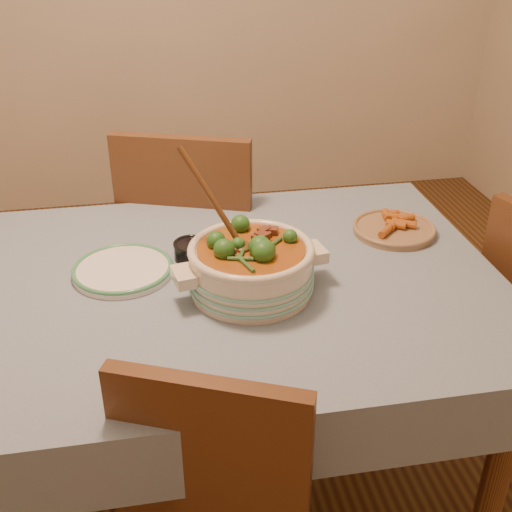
{
  "coord_description": "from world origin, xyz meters",
  "views": [
    {
      "loc": [
        -0.08,
        -1.46,
        1.65
      ],
      "look_at": [
        0.17,
        -0.08,
        0.87
      ],
      "focal_mm": 45.0,
      "sensor_mm": 36.0,
      "label": 1
    }
  ],
  "objects_px": {
    "dining_table": "(190,311)",
    "stew_casserole": "(251,264)",
    "fried_plate": "(394,228)",
    "chair_far": "(194,240)",
    "white_plate": "(123,269)",
    "condiment_bowl": "(191,249)"
  },
  "relations": [
    {
      "from": "dining_table",
      "to": "condiment_bowl",
      "type": "bearing_deg",
      "value": 81.51
    },
    {
      "from": "fried_plate",
      "to": "white_plate",
      "type": "bearing_deg",
      "value": -172.93
    },
    {
      "from": "dining_table",
      "to": "fried_plate",
      "type": "relative_size",
      "value": 5.56
    },
    {
      "from": "stew_casserole",
      "to": "chair_far",
      "type": "height_order",
      "value": "stew_casserole"
    },
    {
      "from": "dining_table",
      "to": "stew_casserole",
      "type": "height_order",
      "value": "stew_casserole"
    },
    {
      "from": "fried_plate",
      "to": "chair_far",
      "type": "distance_m",
      "value": 0.75
    },
    {
      "from": "white_plate",
      "to": "fried_plate",
      "type": "height_order",
      "value": "fried_plate"
    },
    {
      "from": "dining_table",
      "to": "condiment_bowl",
      "type": "xyz_separation_m",
      "value": [
        0.02,
        0.13,
        0.12
      ]
    },
    {
      "from": "dining_table",
      "to": "stew_casserole",
      "type": "distance_m",
      "value": 0.24
    },
    {
      "from": "dining_table",
      "to": "chair_far",
      "type": "xyz_separation_m",
      "value": [
        0.06,
        0.61,
        -0.1
      ]
    },
    {
      "from": "dining_table",
      "to": "chair_far",
      "type": "height_order",
      "value": "chair_far"
    },
    {
      "from": "chair_far",
      "to": "condiment_bowl",
      "type": "bearing_deg",
      "value": 104.39
    },
    {
      "from": "condiment_bowl",
      "to": "fried_plate",
      "type": "relative_size",
      "value": 0.39
    },
    {
      "from": "fried_plate",
      "to": "chair_far",
      "type": "height_order",
      "value": "chair_far"
    },
    {
      "from": "stew_casserole",
      "to": "fried_plate",
      "type": "bearing_deg",
      "value": 27.05
    },
    {
      "from": "white_plate",
      "to": "condiment_bowl",
      "type": "bearing_deg",
      "value": 14.86
    },
    {
      "from": "stew_casserole",
      "to": "chair_far",
      "type": "bearing_deg",
      "value": 97.75
    },
    {
      "from": "white_plate",
      "to": "chair_far",
      "type": "distance_m",
      "value": 0.62
    },
    {
      "from": "dining_table",
      "to": "white_plate",
      "type": "height_order",
      "value": "white_plate"
    },
    {
      "from": "fried_plate",
      "to": "dining_table",
      "type": "bearing_deg",
      "value": -164.35
    },
    {
      "from": "white_plate",
      "to": "dining_table",
      "type": "bearing_deg",
      "value": -24.67
    },
    {
      "from": "dining_table",
      "to": "fried_plate",
      "type": "bearing_deg",
      "value": 15.65
    }
  ]
}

